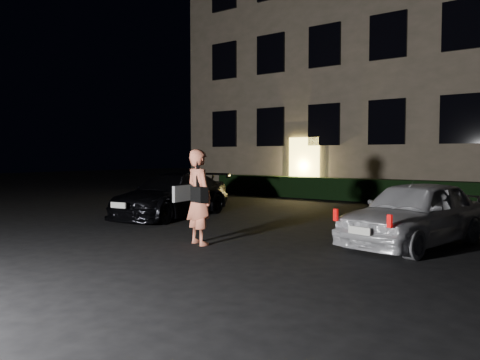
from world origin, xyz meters
The scene contains 6 objects.
ground centered at (0.00, 0.00, 0.00)m, with size 80.00×80.00×0.00m, color black.
building centered at (0.00, 14.99, 6.00)m, with size 20.00×8.11×12.00m.
hedge centered at (0.00, 10.50, 0.42)m, with size 15.00×0.70×0.85m, color black.
sedan centered at (-3.31, 2.87, 0.62)m, with size 2.34×4.45×1.23m.
hatch centered at (3.45, 2.62, 0.63)m, with size 2.25×3.95×1.27m.
man centered at (0.04, 0.23, 0.93)m, with size 0.78×0.65×1.86m.
Camera 1 is at (6.06, -6.59, 1.74)m, focal length 35.00 mm.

